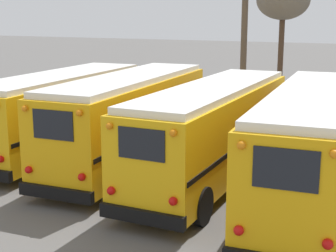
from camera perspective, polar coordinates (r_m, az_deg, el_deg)
name	(u,v)px	position (r m, az deg, el deg)	size (l,w,h in m)	color
ground_plane	(164,176)	(17.79, -0.50, -5.52)	(160.00, 160.00, 0.00)	#5B5956
school_bus_0	(61,110)	(20.78, -11.76, 1.71)	(2.78, 9.43, 3.15)	#EAAA0F
school_bus_1	(130,117)	(18.65, -4.26, 0.95)	(2.78, 9.73, 3.30)	#E5A00C
school_bus_2	(213,129)	(17.04, 5.06, -0.31)	(2.58, 10.23, 3.19)	#EAAA0F
school_bus_3	(311,144)	(15.23, 15.58, -1.94)	(2.94, 10.26, 3.37)	#E5A00C
utility_pole	(244,34)	(28.97, 8.44, 10.09)	(1.80, 0.35, 8.46)	brown
bare_tree_2	(283,1)	(31.66, 12.65, 13.36)	(3.12, 3.12, 7.38)	#473323
fence_line	(231,110)	(24.39, 6.98, 1.77)	(18.02, 0.06, 1.42)	#939399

